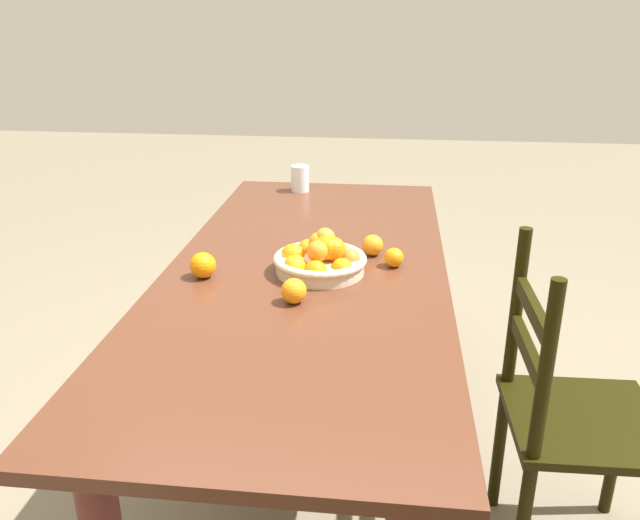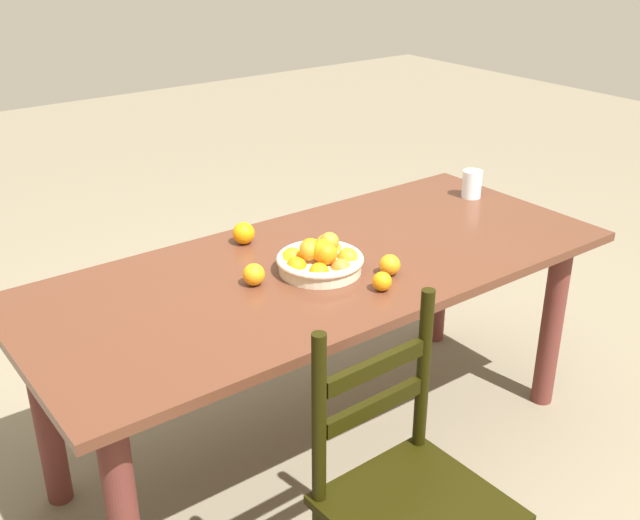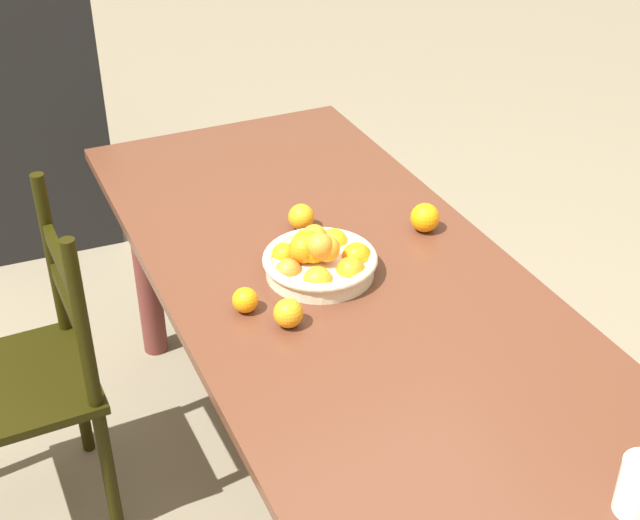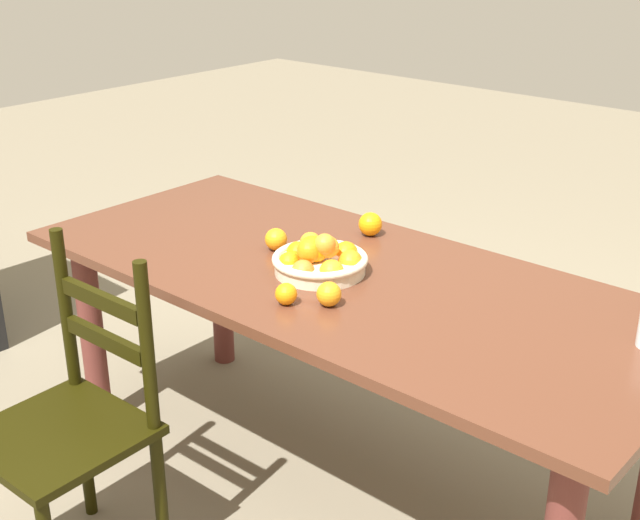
% 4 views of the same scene
% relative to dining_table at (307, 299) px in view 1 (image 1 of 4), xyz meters
% --- Properties ---
extents(ground_plane, '(12.00, 12.00, 0.00)m').
position_rel_dining_table_xyz_m(ground_plane, '(0.00, 0.00, -0.63)').
color(ground_plane, '#736954').
extents(dining_table, '(2.00, 0.86, 0.74)m').
position_rel_dining_table_xyz_m(dining_table, '(0.00, 0.00, 0.00)').
color(dining_table, '#512B1C').
rests_on(dining_table, ground).
extents(chair_near_window, '(0.41, 0.41, 0.94)m').
position_rel_dining_table_xyz_m(chair_near_window, '(0.31, 0.76, -0.18)').
color(chair_near_window, black).
rests_on(chair_near_window, ground).
extents(fruit_bowl, '(0.28, 0.28, 0.13)m').
position_rel_dining_table_xyz_m(fruit_bowl, '(0.05, 0.05, 0.16)').
color(fruit_bowl, beige).
rests_on(fruit_bowl, dining_table).
extents(orange_loose_0, '(0.08, 0.08, 0.08)m').
position_rel_dining_table_xyz_m(orange_loose_0, '(0.12, -0.29, 0.15)').
color(orange_loose_0, orange).
rests_on(orange_loose_0, dining_table).
extents(orange_loose_1, '(0.06, 0.06, 0.06)m').
position_rel_dining_table_xyz_m(orange_loose_1, '(-0.02, 0.27, 0.14)').
color(orange_loose_1, orange).
rests_on(orange_loose_1, dining_table).
extents(orange_loose_2, '(0.07, 0.07, 0.07)m').
position_rel_dining_table_xyz_m(orange_loose_2, '(-0.12, 0.20, 0.15)').
color(orange_loose_2, orange).
rests_on(orange_loose_2, dining_table).
extents(orange_loose_3, '(0.07, 0.07, 0.07)m').
position_rel_dining_table_xyz_m(orange_loose_3, '(0.27, 0.00, 0.15)').
color(orange_loose_3, orange).
rests_on(orange_loose_3, dining_table).
extents(drinking_glass, '(0.08, 0.08, 0.11)m').
position_rel_dining_table_xyz_m(drinking_glass, '(-0.86, -0.14, 0.17)').
color(drinking_glass, silver).
rests_on(drinking_glass, dining_table).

